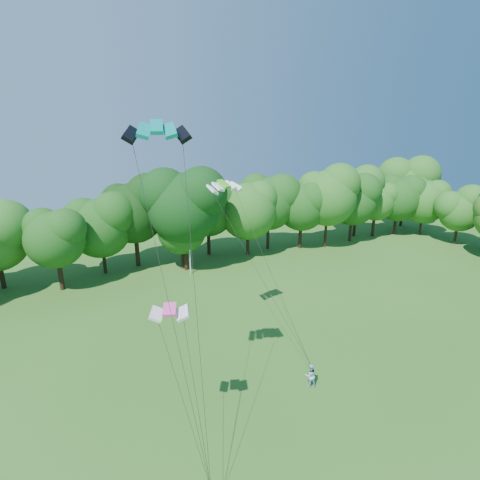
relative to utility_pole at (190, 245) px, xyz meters
name	(u,v)px	position (x,y,z in m)	size (l,w,h in m)	color
utility_pole	(190,245)	(0.00, 0.00, 0.00)	(1.41, 0.57, 7.34)	#B8B9AF
kite_flyer_right	(311,375)	(0.24, -24.08, -2.91)	(0.87, 0.67, 1.78)	#AED1F1
kite_teal	(157,127)	(-9.72, -23.49, 14.28)	(3.27, 2.10, 0.73)	#04867D
kite_green	(224,184)	(-2.21, -14.97, 9.83)	(2.99, 1.79, 0.60)	#4AC41D
kite_pink	(169,309)	(-10.07, -24.99, 5.32)	(2.22, 1.66, 0.38)	#FF46AC
tree_back_center	(184,203)	(0.03, 1.61, 5.10)	(9.80, 9.80, 14.25)	#321C13
tree_back_east	(358,190)	(30.43, 3.02, 4.10)	(8.69, 8.69, 12.64)	#371F16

